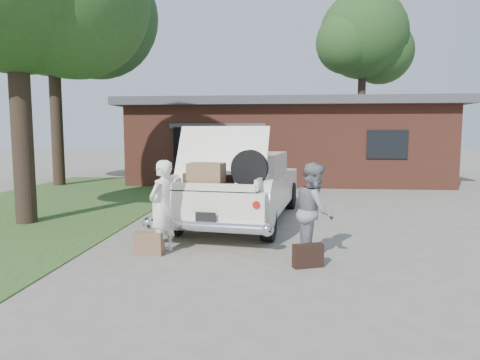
{
  "coord_description": "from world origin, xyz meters",
  "views": [
    {
      "loc": [
        0.74,
        -7.43,
        1.98
      ],
      "look_at": [
        0.0,
        0.6,
        1.1
      ],
      "focal_mm": 32.0,
      "sensor_mm": 36.0,
      "label": 1
    }
  ],
  "objects": [
    {
      "name": "ground",
      "position": [
        0.0,
        0.0,
        0.0
      ],
      "size": [
        90.0,
        90.0,
        0.0
      ],
      "primitive_type": "plane",
      "color": "gray",
      "rests_on": "ground"
    },
    {
      "name": "grass_strip",
      "position": [
        -5.5,
        3.0,
        0.01
      ],
      "size": [
        6.0,
        16.0,
        0.02
      ],
      "primitive_type": "cube",
      "color": "#2D4C1E",
      "rests_on": "ground"
    },
    {
      "name": "house",
      "position": [
        0.98,
        11.47,
        1.67
      ],
      "size": [
        12.8,
        7.8,
        3.3
      ],
      "color": "brown",
      "rests_on": "ground"
    },
    {
      "name": "tree_right",
      "position": [
        5.43,
        17.66,
        7.11
      ],
      "size": [
        5.59,
        4.86,
        9.87
      ],
      "color": "#38281E",
      "rests_on": "ground"
    },
    {
      "name": "sedan",
      "position": [
        -0.12,
        2.16,
        0.79
      ],
      "size": [
        2.79,
        5.61,
        2.12
      ],
      "rotation": [
        0.0,
        0.0,
        -0.14
      ],
      "color": "silver",
      "rests_on": "ground"
    },
    {
      "name": "woman_left",
      "position": [
        -1.18,
        -0.63,
        0.77
      ],
      "size": [
        0.54,
        0.66,
        1.55
      ],
      "primitive_type": "imported",
      "rotation": [
        0.0,
        0.0,
        -1.93
      ],
      "color": "white",
      "rests_on": "ground"
    },
    {
      "name": "woman_right",
      "position": [
        1.29,
        -0.75,
        0.77
      ],
      "size": [
        0.58,
        0.75,
        1.54
      ],
      "primitive_type": "imported",
      "rotation": [
        0.0,
        0.0,
        1.57
      ],
      "color": "gray",
      "rests_on": "ground"
    },
    {
      "name": "suitcase_left",
      "position": [
        -1.38,
        -0.76,
        0.19
      ],
      "size": [
        0.51,
        0.22,
        0.38
      ],
      "primitive_type": "cube",
      "rotation": [
        0.0,
        0.0,
        -0.13
      ],
      "color": "brown",
      "rests_on": "ground"
    },
    {
      "name": "suitcase_right",
      "position": [
        1.18,
        -1.19,
        0.18
      ],
      "size": [
        0.48,
        0.29,
        0.35
      ],
      "primitive_type": "cube",
      "rotation": [
        0.0,
        0.0,
        0.36
      ],
      "color": "black",
      "rests_on": "ground"
    }
  ]
}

